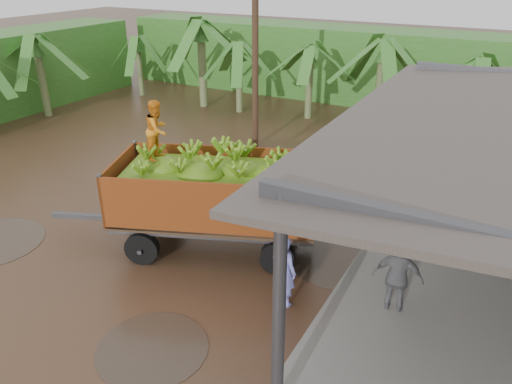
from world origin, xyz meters
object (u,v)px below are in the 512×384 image
banana_trailer (215,193)px  man_grey (398,277)px  utility_pole (255,36)px  man_blue (284,271)px

banana_trailer → man_grey: size_ratio=3.97×
utility_pole → man_grey: bearing=-45.3°
man_blue → utility_pole: utility_pole is taller
banana_trailer → man_blue: banana_trailer is taller
banana_trailer → man_blue: (2.55, -1.34, -0.67)m
banana_trailer → utility_pole: utility_pole is taller
man_grey → utility_pole: size_ratio=0.21×
banana_trailer → man_blue: bearing=-49.1°
banana_trailer → man_grey: (4.73, -0.49, -0.62)m
man_grey → utility_pole: 11.11m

